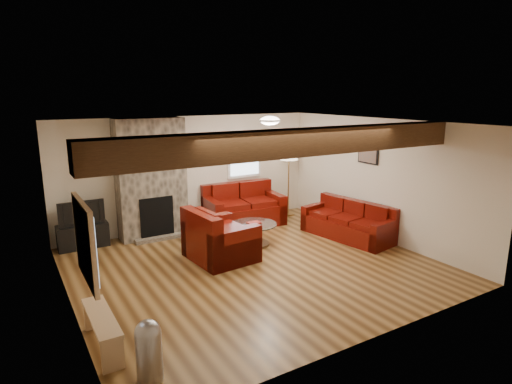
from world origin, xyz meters
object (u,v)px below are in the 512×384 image
at_px(sofa_three, 348,220).
at_px(television, 81,212).
at_px(coffee_table, 254,234).
at_px(armchair_red, 221,234).
at_px(loveseat, 243,205).
at_px(tv_cabinet, 83,236).
at_px(floor_lamp, 289,157).

distance_m(sofa_three, television, 5.40).
bearing_deg(coffee_table, armchair_red, -160.50).
bearing_deg(loveseat, coffee_table, -105.86).
height_order(loveseat, tv_cabinet, loveseat).
relative_size(loveseat, floor_lamp, 1.04).
bearing_deg(coffee_table, television, 151.57).
bearing_deg(tv_cabinet, sofa_three, -24.58).
bearing_deg(armchair_red, floor_lamp, -62.60).
bearing_deg(armchair_red, sofa_three, -101.46).
xyz_separation_m(armchair_red, tv_cabinet, (-2.07, 1.93, -0.24)).
height_order(loveseat, coffee_table, loveseat).
bearing_deg(armchair_red, television, 41.82).
relative_size(sofa_three, coffee_table, 2.16).
distance_m(tv_cabinet, floor_lamp, 4.98).
height_order(armchair_red, floor_lamp, floor_lamp).
bearing_deg(television, floor_lamp, -2.00).
distance_m(loveseat, coffee_table, 1.42).
height_order(loveseat, television, television).
distance_m(sofa_three, coffee_table, 2.03).
bearing_deg(coffee_table, tv_cabinet, 151.57).
bearing_deg(sofa_three, television, -123.90).
xyz_separation_m(television, floor_lamp, (4.83, -0.17, 0.73)).
relative_size(armchair_red, tv_cabinet, 1.24).
height_order(armchair_red, coffee_table, armchair_red).
xyz_separation_m(loveseat, floor_lamp, (1.36, 0.13, 0.98)).
height_order(loveseat, floor_lamp, floor_lamp).
bearing_deg(television, coffee_table, -28.43).
distance_m(armchair_red, television, 2.84).
bearing_deg(loveseat, tv_cabinet, 179.85).
xyz_separation_m(sofa_three, tv_cabinet, (-4.90, 2.24, -0.14)).
xyz_separation_m(loveseat, armchair_red, (-1.40, -1.63, 0.01)).
height_order(sofa_three, coffee_table, sofa_three).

